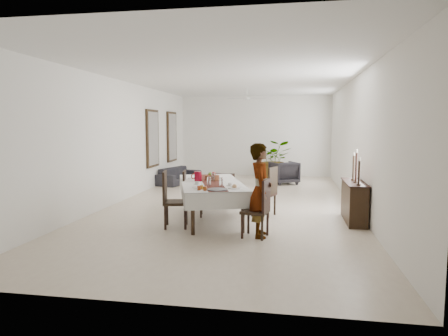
% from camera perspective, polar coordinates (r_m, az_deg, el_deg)
% --- Properties ---
extents(floor, '(6.00, 12.00, 0.00)m').
position_cam_1_polar(floor, '(10.41, 1.34, -5.05)').
color(floor, beige).
rests_on(floor, ground).
extents(ceiling, '(6.00, 12.00, 0.02)m').
position_cam_1_polar(ceiling, '(10.29, 1.39, 12.72)').
color(ceiling, white).
rests_on(ceiling, wall_back).
extents(wall_back, '(6.00, 0.02, 3.20)m').
position_cam_1_polar(wall_back, '(16.19, 4.44, 4.58)').
color(wall_back, white).
rests_on(wall_back, floor).
extents(wall_front, '(6.00, 0.02, 3.20)m').
position_cam_1_polar(wall_front, '(4.39, -10.01, 0.73)').
color(wall_front, white).
rests_on(wall_front, floor).
extents(wall_left, '(0.02, 12.00, 3.20)m').
position_cam_1_polar(wall_left, '(11.07, -14.23, 3.76)').
color(wall_left, white).
rests_on(wall_left, floor).
extents(wall_right, '(0.02, 12.00, 3.20)m').
position_cam_1_polar(wall_right, '(10.24, 18.25, 3.48)').
color(wall_right, white).
rests_on(wall_right, floor).
extents(dining_table_top, '(1.78, 2.75, 0.05)m').
position_cam_1_polar(dining_table_top, '(8.55, -1.86, -2.25)').
color(dining_table_top, black).
rests_on(dining_table_top, table_leg_fl).
extents(table_leg_fl, '(0.09, 0.09, 0.74)m').
position_cam_1_polar(table_leg_fl, '(7.40, -4.48, -6.71)').
color(table_leg_fl, black).
rests_on(table_leg_fl, floor).
extents(table_leg_fr, '(0.09, 0.09, 0.74)m').
position_cam_1_polar(table_leg_fr, '(7.51, 2.70, -6.50)').
color(table_leg_fr, black).
rests_on(table_leg_fr, floor).
extents(table_leg_bl, '(0.09, 0.09, 0.74)m').
position_cam_1_polar(table_leg_bl, '(9.77, -5.34, -3.60)').
color(table_leg_bl, black).
rests_on(table_leg_bl, floor).
extents(table_leg_br, '(0.09, 0.09, 0.74)m').
position_cam_1_polar(table_leg_br, '(9.86, 0.11, -3.49)').
color(table_leg_br, black).
rests_on(table_leg_br, floor).
extents(tablecloth_top, '(2.02, 2.99, 0.01)m').
position_cam_1_polar(tablecloth_top, '(8.55, -1.86, -2.04)').
color(tablecloth_top, silver).
rests_on(tablecloth_top, dining_table_top).
extents(tablecloth_drape_left, '(0.84, 2.62, 0.32)m').
position_cam_1_polar(tablecloth_drape_left, '(8.53, -6.02, -3.13)').
color(tablecloth_drape_left, silver).
rests_on(tablecloth_drape_left, dining_table_top).
extents(tablecloth_drape_right, '(0.84, 2.62, 0.32)m').
position_cam_1_polar(tablecloth_drape_right, '(8.66, 2.24, -2.97)').
color(tablecloth_drape_right, white).
rests_on(tablecloth_drape_right, dining_table_top).
extents(tablecloth_drape_near, '(1.20, 0.39, 0.32)m').
position_cam_1_polar(tablecloth_drape_near, '(7.23, -0.72, -4.74)').
color(tablecloth_drape_near, white).
rests_on(tablecloth_drape_near, dining_table_top).
extents(tablecloth_drape_far, '(1.20, 0.39, 0.32)m').
position_cam_1_polar(tablecloth_drape_far, '(9.91, -2.70, -1.82)').
color(tablecloth_drape_far, white).
rests_on(tablecloth_drape_far, dining_table_top).
extents(table_runner, '(1.16, 2.64, 0.00)m').
position_cam_1_polar(table_runner, '(8.54, -1.86, -1.98)').
color(table_runner, '#5E251B').
rests_on(table_runner, tablecloth_top).
extents(red_pitcher, '(0.20, 0.20, 0.21)m').
position_cam_1_polar(red_pitcher, '(8.66, -3.73, -1.18)').
color(red_pitcher, maroon).
rests_on(red_pitcher, tablecloth_top).
extents(pitcher_handle, '(0.13, 0.06, 0.13)m').
position_cam_1_polar(pitcher_handle, '(8.66, -4.32, -1.19)').
color(pitcher_handle, '#9A220B').
rests_on(pitcher_handle, red_pitcher).
extents(wine_glass_near, '(0.07, 0.07, 0.18)m').
position_cam_1_polar(wine_glass_near, '(7.87, -0.41, -2.02)').
color(wine_glass_near, white).
rests_on(wine_glass_near, tablecloth_top).
extents(wine_glass_mid, '(0.07, 0.07, 0.18)m').
position_cam_1_polar(wine_glass_mid, '(7.95, -2.18, -1.94)').
color(wine_glass_mid, white).
rests_on(wine_glass_mid, tablecloth_top).
extents(wine_glass_far, '(0.07, 0.07, 0.18)m').
position_cam_1_polar(wine_glass_far, '(8.59, -1.55, -1.34)').
color(wine_glass_far, white).
rests_on(wine_glass_far, tablecloth_top).
extents(teacup_right, '(0.10, 0.10, 0.06)m').
position_cam_1_polar(teacup_right, '(7.96, 0.90, -2.36)').
color(teacup_right, white).
rests_on(teacup_right, saucer_right).
extents(saucer_right, '(0.16, 0.16, 0.01)m').
position_cam_1_polar(saucer_right, '(7.96, 0.90, -2.54)').
color(saucer_right, silver).
rests_on(saucer_right, tablecloth_top).
extents(teacup_left, '(0.10, 0.10, 0.06)m').
position_cam_1_polar(teacup_left, '(8.15, -3.82, -2.17)').
color(teacup_left, silver).
rests_on(teacup_left, saucer_left).
extents(saucer_left, '(0.16, 0.16, 0.01)m').
position_cam_1_polar(saucer_left, '(8.15, -3.82, -2.35)').
color(saucer_left, white).
rests_on(saucer_left, tablecloth_top).
extents(plate_near_right, '(0.25, 0.25, 0.02)m').
position_cam_1_polar(plate_near_right, '(7.65, 1.51, -2.87)').
color(plate_near_right, white).
rests_on(plate_near_right, tablecloth_top).
extents(bread_near_right, '(0.10, 0.10, 0.10)m').
position_cam_1_polar(bread_near_right, '(7.65, 1.51, -2.65)').
color(bread_near_right, tan).
rests_on(bread_near_right, plate_near_right).
extents(plate_near_left, '(0.25, 0.25, 0.02)m').
position_cam_1_polar(plate_near_left, '(7.73, -3.59, -2.79)').
color(plate_near_left, silver).
rests_on(plate_near_left, tablecloth_top).
extents(plate_far_left, '(0.25, 0.25, 0.02)m').
position_cam_1_polar(plate_far_left, '(9.09, -4.39, -1.47)').
color(plate_far_left, white).
rests_on(plate_far_left, tablecloth_top).
extents(serving_tray, '(0.38, 0.38, 0.02)m').
position_cam_1_polar(serving_tray, '(7.45, -0.96, -3.10)').
color(serving_tray, '#434349').
rests_on(serving_tray, tablecloth_top).
extents(jam_jar_a, '(0.07, 0.07, 0.08)m').
position_cam_1_polar(jam_jar_a, '(7.39, -2.73, -2.95)').
color(jam_jar_a, '#913E15').
rests_on(jam_jar_a, tablecloth_top).
extents(jam_jar_b, '(0.07, 0.07, 0.08)m').
position_cam_1_polar(jam_jar_b, '(7.44, -3.59, -2.89)').
color(jam_jar_b, maroon).
rests_on(jam_jar_b, tablecloth_top).
extents(jam_jar_c, '(0.07, 0.07, 0.08)m').
position_cam_1_polar(jam_jar_c, '(7.55, -3.25, -2.76)').
color(jam_jar_c, '#976115').
rests_on(jam_jar_c, tablecloth_top).
extents(fruit_basket, '(0.32, 0.32, 0.11)m').
position_cam_1_polar(fruit_basket, '(8.80, -1.70, -1.41)').
color(fruit_basket, brown).
rests_on(fruit_basket, tablecloth_top).
extents(fruit_red, '(0.10, 0.10, 0.10)m').
position_cam_1_polar(fruit_red, '(8.82, -1.52, -0.87)').
color(fruit_red, maroon).
rests_on(fruit_red, fruit_basket).
extents(fruit_green, '(0.08, 0.08, 0.08)m').
position_cam_1_polar(fruit_green, '(8.82, -2.00, -0.87)').
color(fruit_green, olive).
rests_on(fruit_green, fruit_basket).
extents(chair_right_near_seat, '(0.53, 0.53, 0.05)m').
position_cam_1_polar(chair_right_near_seat, '(7.23, 4.47, -6.22)').
color(chair_right_near_seat, black).
rests_on(chair_right_near_seat, chair_right_near_leg_fl).
extents(chair_right_near_leg_fl, '(0.05, 0.05, 0.44)m').
position_cam_1_polar(chair_right_near_leg_fl, '(7.07, 5.46, -8.58)').
color(chair_right_near_leg_fl, black).
rests_on(chair_right_near_leg_fl, floor).
extents(chair_right_near_leg_fr, '(0.05, 0.05, 0.44)m').
position_cam_1_polar(chair_right_near_leg_fr, '(7.41, 6.23, -7.90)').
color(chair_right_near_leg_fr, black).
rests_on(chair_right_near_leg_fr, floor).
extents(chair_right_near_leg_bl, '(0.05, 0.05, 0.44)m').
position_cam_1_polar(chair_right_near_leg_bl, '(7.17, 2.61, -8.34)').
color(chair_right_near_leg_bl, black).
rests_on(chair_right_near_leg_bl, floor).
extents(chair_right_near_leg_br, '(0.05, 0.05, 0.44)m').
position_cam_1_polar(chair_right_near_leg_br, '(7.51, 3.51, -7.69)').
color(chair_right_near_leg_br, black).
rests_on(chair_right_near_leg_br, floor).
extents(chair_right_near_back, '(0.13, 0.45, 0.57)m').
position_cam_1_polar(chair_right_near_back, '(7.12, 6.06, -3.93)').
color(chair_right_near_back, black).
rests_on(chair_right_near_back, chair_right_near_seat).
extents(chair_right_far_seat, '(0.59, 0.59, 0.05)m').
position_cam_1_polar(chair_right_far_seat, '(8.95, 5.70, -3.74)').
color(chair_right_far_seat, black).
rests_on(chair_right_far_seat, chair_right_far_leg_fl).
extents(chair_right_far_leg_fl, '(0.06, 0.06, 0.46)m').
position_cam_1_polar(chair_right_far_leg_fl, '(8.75, 6.34, -5.68)').
color(chair_right_far_leg_fl, black).
rests_on(chair_right_far_leg_fl, floor).
extents(chair_right_far_leg_fr, '(0.06, 0.06, 0.46)m').
position_cam_1_polar(chair_right_far_leg_fr, '(9.10, 7.26, -5.24)').
color(chair_right_far_leg_fr, black).
rests_on(chair_right_far_leg_fr, floor).
extents(chair_right_far_leg_bl, '(0.06, 0.06, 0.46)m').
position_cam_1_polar(chair_right_far_leg_bl, '(8.90, 4.06, -5.46)').
color(chair_right_far_leg_bl, black).
rests_on(chair_right_far_leg_bl, floor).
extents(chair_right_far_leg_br, '(0.06, 0.06, 0.46)m').
position_cam_1_polar(chair_right_far_leg_br, '(9.24, 5.05, -5.04)').
color(chair_right_far_leg_br, black).
rests_on(chair_right_far_leg_br, floor).
extents(chair_right_far_back, '(0.19, 0.45, 0.59)m').
position_cam_1_polar(chair_right_far_back, '(8.82, 6.98, -1.81)').
color(chair_right_far_back, black).
rests_on(chair_right_far_back, chair_right_far_seat).
extents(chair_left_near_seat, '(0.56, 0.56, 0.05)m').
position_cam_1_polar(chair_left_near_seat, '(7.95, -6.89, -4.92)').
color(chair_left_near_seat, black).
rests_on(chair_left_near_seat, chair_left_near_leg_fl).
extents(chair_left_near_leg_fl, '(0.06, 0.06, 0.47)m').
position_cam_1_polar(chair_left_near_leg_fl, '(8.21, -8.12, -6.45)').
color(chair_left_near_leg_fl, black).
rests_on(chair_left_near_leg_fl, floor).
extents(chair_left_near_leg_fr, '(0.06, 0.06, 0.47)m').
position_cam_1_polar(chair_left_near_leg_fr, '(7.84, -8.40, -7.06)').
color(chair_left_near_leg_fr, black).
rests_on(chair_left_near_leg_fr, floor).
extents(chair_left_near_leg_bl, '(0.06, 0.06, 0.47)m').
position_cam_1_polar(chair_left_near_leg_bl, '(8.18, -5.40, -6.46)').
color(chair_left_near_leg_bl, black).
rests_on(chair_left_near_leg_bl, floor).
extents(chair_left_near_leg_br, '(0.06, 0.06, 0.47)m').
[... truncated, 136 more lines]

